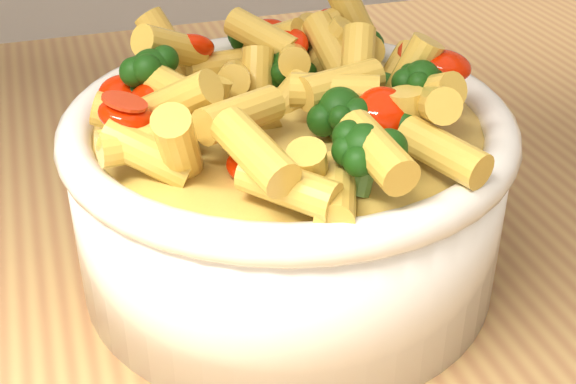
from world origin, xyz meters
name	(u,v)px	position (x,y,z in m)	size (l,w,h in m)	color
table	(356,351)	(0.00, 0.00, 0.80)	(1.20, 0.80, 0.90)	#AA8049
serving_bowl	(288,190)	(-0.06, -0.02, 0.95)	(0.24, 0.24, 0.10)	white
pasta_salad	(288,83)	(-0.06, -0.02, 1.01)	(0.19, 0.19, 0.04)	#E8BE49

